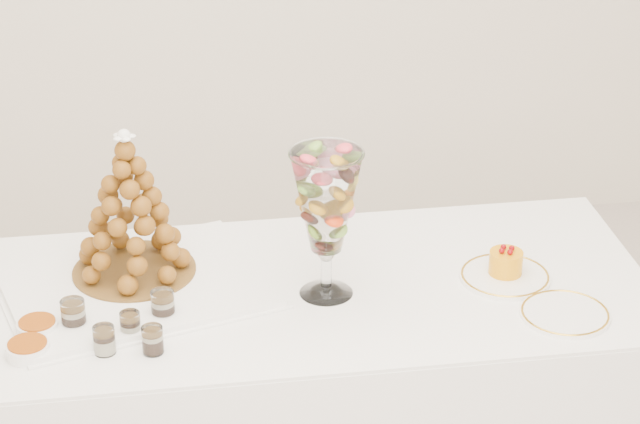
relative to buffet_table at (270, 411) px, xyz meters
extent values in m
cube|color=white|center=(0.00, 0.00, 0.00)|extent=(1.92, 0.78, 0.72)
cube|color=white|center=(0.00, 0.00, 0.36)|extent=(1.91, 0.78, 0.01)
cube|color=white|center=(-0.32, 0.05, 0.37)|extent=(0.71, 0.61, 0.02)
cylinder|color=white|center=(0.14, -0.03, 0.37)|extent=(0.13, 0.13, 0.02)
cylinder|color=white|center=(0.14, -0.03, 0.43)|extent=(0.03, 0.03, 0.09)
sphere|color=white|center=(0.14, -0.03, 0.48)|extent=(0.04, 0.04, 0.04)
cylinder|color=white|center=(0.59, -0.04, 0.37)|extent=(0.23, 0.23, 0.01)
cylinder|color=white|center=(0.68, -0.23, 0.37)|extent=(0.22, 0.22, 0.01)
cylinder|color=white|center=(-0.47, -0.11, 0.40)|extent=(0.07, 0.07, 0.08)
cylinder|color=white|center=(-0.34, -0.16, 0.40)|extent=(0.06, 0.06, 0.06)
cylinder|color=white|center=(-0.26, -0.09, 0.40)|extent=(0.06, 0.06, 0.08)
cylinder|color=white|center=(-0.40, -0.21, 0.40)|extent=(0.06, 0.06, 0.07)
cylinder|color=white|center=(-0.29, -0.23, 0.40)|extent=(0.06, 0.06, 0.07)
cylinder|color=white|center=(-0.55, -0.11, 0.38)|extent=(0.10, 0.10, 0.03)
cylinder|color=white|center=(-0.57, -0.20, 0.38)|extent=(0.10, 0.10, 0.03)
cylinder|color=brown|center=(-0.32, 0.11, 0.39)|extent=(0.31, 0.31, 0.01)
cone|color=brown|center=(-0.32, 0.11, 0.57)|extent=(0.32, 0.32, 0.37)
sphere|color=white|center=(-0.32, 0.11, 0.75)|extent=(0.04, 0.04, 0.04)
cylinder|color=orange|center=(0.60, -0.03, 0.40)|extent=(0.08, 0.08, 0.06)
sphere|color=#850407|center=(0.61, -0.02, 0.44)|extent=(0.01, 0.01, 0.01)
sphere|color=#850407|center=(0.59, -0.01, 0.44)|extent=(0.01, 0.01, 0.01)
sphere|color=#850407|center=(0.58, -0.03, 0.44)|extent=(0.01, 0.01, 0.01)
sphere|color=#850407|center=(0.60, -0.04, 0.44)|extent=(0.01, 0.01, 0.01)
camera|label=1|loc=(-0.30, -2.63, 1.93)|focal=70.00mm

